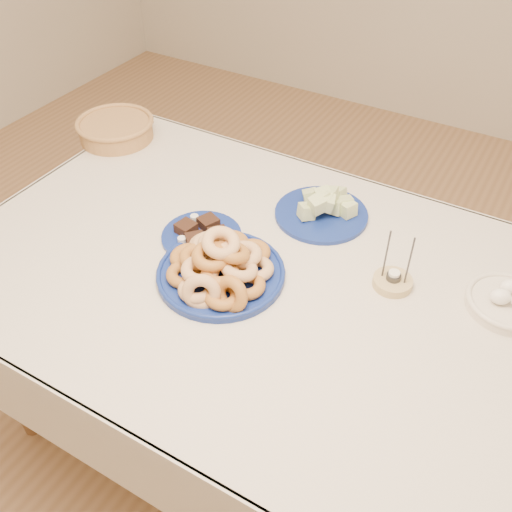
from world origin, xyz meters
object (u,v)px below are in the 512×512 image
at_px(dining_table, 265,302).
at_px(melon_plate, 324,208).
at_px(donut_platter, 220,267).
at_px(wicker_basket, 116,128).
at_px(egg_bowl, 508,302).
at_px(brownie_plate, 202,234).
at_px(candle_holder, 393,281).

distance_m(dining_table, melon_plate, 0.34).
distance_m(donut_platter, wicker_basket, 0.83).
xyz_separation_m(donut_platter, wicker_basket, (-0.72, 0.42, -0.00)).
bearing_deg(wicker_basket, egg_bowl, -6.59).
bearing_deg(melon_plate, wicker_basket, 176.99).
relative_size(melon_plate, brownie_plate, 1.09).
bearing_deg(wicker_basket, donut_platter, -30.72).
bearing_deg(melon_plate, candle_holder, -33.05).
bearing_deg(donut_platter, wicker_basket, 149.28).
height_order(donut_platter, melon_plate, donut_platter).
height_order(dining_table, candle_holder, candle_holder).
bearing_deg(melon_plate, dining_table, -94.49).
xyz_separation_m(dining_table, candle_holder, (0.30, 0.13, 0.12)).
bearing_deg(brownie_plate, donut_platter, -39.38).
xyz_separation_m(dining_table, egg_bowl, (0.57, 0.19, 0.13)).
relative_size(donut_platter, wicker_basket, 1.41).
distance_m(donut_platter, candle_holder, 0.44).
bearing_deg(donut_platter, candle_holder, 26.70).
relative_size(dining_table, donut_platter, 4.04).
distance_m(dining_table, brownie_plate, 0.26).
bearing_deg(egg_bowl, donut_platter, -158.32).
bearing_deg(brownie_plate, dining_table, -9.47).
relative_size(melon_plate, wicker_basket, 1.07).
bearing_deg(candle_holder, egg_bowl, 13.68).
bearing_deg(wicker_basket, brownie_plate, -28.40).
relative_size(dining_table, melon_plate, 5.29).
relative_size(brownie_plate, egg_bowl, 1.11).
height_order(dining_table, melon_plate, melon_plate).
bearing_deg(candle_holder, brownie_plate, -170.72).
relative_size(melon_plate, candle_holder, 1.91).
height_order(donut_platter, brownie_plate, donut_platter).
height_order(brownie_plate, wicker_basket, wicker_basket).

